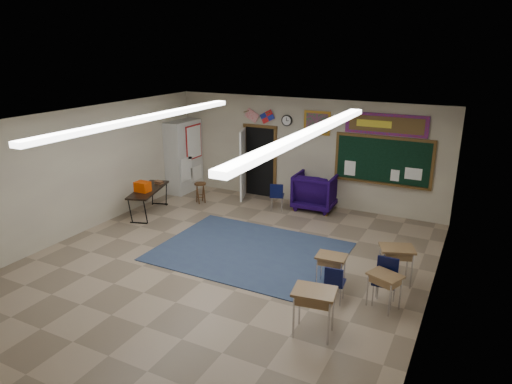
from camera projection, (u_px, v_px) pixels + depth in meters
The scene contains 25 objects.
floor at pixel (224, 265), 9.55m from camera, with size 9.00×9.00×0.00m, color gray.
back_wall at pixel (304, 152), 12.89m from camera, with size 8.00×0.04×3.00m, color beige.
front_wall at pixel (20, 307), 5.28m from camera, with size 8.00×0.04×3.00m, color beige.
left_wall at pixel (78, 172), 10.82m from camera, with size 0.04×9.00×3.00m, color beige.
right_wall at pixel (434, 233), 7.35m from camera, with size 0.04×9.00×3.00m, color beige.
ceiling at pixel (220, 122), 8.62m from camera, with size 8.00×9.00×0.04m, color silver.
area_rug at pixel (250, 251), 10.13m from camera, with size 4.00×3.00×0.02m, color #2F415A.
fluorescent_strips at pixel (220, 125), 8.64m from camera, with size 3.86×6.00×0.10m, color white, non-canonical shape.
doorway at pixel (255, 162), 13.56m from camera, with size 1.10×0.89×2.16m.
chalkboard at pixel (383, 162), 11.92m from camera, with size 2.55×0.14×1.30m.
bulletin_board at pixel (386, 124), 11.61m from camera, with size 2.10×0.05×0.55m.
framed_art_print at pixel (317, 123), 12.45m from camera, with size 0.75×0.05×0.65m.
wall_clock at pixel (287, 121), 12.84m from camera, with size 0.32×0.05×0.32m.
wall_flags at pixel (259, 114), 13.15m from camera, with size 1.16×0.06×0.70m, color red, non-canonical shape.
storage_cabinet at pixel (184, 156), 14.08m from camera, with size 0.59×1.25×2.20m.
wingback_armchair at pixel (316, 191), 12.68m from camera, with size 1.10×1.13×1.03m, color #140535.
student_chair_reading at pixel (277, 196), 12.60m from camera, with size 0.39×0.39×0.79m, color black, non-canonical shape.
student_chair_desk_a at pixel (335, 283), 8.09m from camera, with size 0.36×0.36×0.72m, color black, non-canonical shape.
student_chair_desk_b at pixel (385, 283), 7.99m from camera, with size 0.41×0.41×0.83m, color black, non-canonical shape.
student_desk_front_left at pixel (331, 269), 8.56m from camera, with size 0.57×0.45×0.66m.
student_desk_front_right at pixel (396, 263), 8.69m from camera, with size 0.76×0.67×0.75m.
student_desk_back_left at pixel (314, 310), 7.13m from camera, with size 0.72×0.58×0.79m.
student_desk_back_right at pixel (384, 289), 7.89m from camera, with size 0.65×0.57×0.65m.
folding_table at pixel (149, 200), 12.32m from camera, with size 1.05×1.78×0.96m.
wooden_stool at pixel (201, 193), 13.20m from camera, with size 0.34×0.34×0.59m.
Camera 1 is at (4.54, -7.35, 4.40)m, focal length 32.00 mm.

